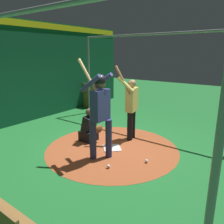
% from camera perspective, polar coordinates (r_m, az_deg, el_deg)
% --- Properties ---
extents(ground_plane, '(26.38, 26.38, 0.00)m').
position_cam_1_polar(ground_plane, '(5.69, -0.00, -9.28)').
color(ground_plane, '#1E6B2D').
extents(dirt_circle, '(3.31, 3.31, 0.01)m').
position_cam_1_polar(dirt_circle, '(5.69, -0.00, -9.25)').
color(dirt_circle, '#9E4C28').
rests_on(dirt_circle, ground).
extents(home_plate, '(0.59, 0.59, 0.01)m').
position_cam_1_polar(home_plate, '(5.68, -0.00, -9.17)').
color(home_plate, white).
rests_on(home_plate, dirt_circle).
extents(batter, '(0.68, 0.49, 2.22)m').
position_cam_1_polar(batter, '(4.83, -3.12, 1.03)').
color(batter, navy).
rests_on(batter, ground).
extents(catcher, '(0.58, 0.40, 0.92)m').
position_cam_1_polar(catcher, '(6.06, -5.74, -4.19)').
color(catcher, black).
rests_on(catcher, ground).
extents(visitor, '(0.55, 0.54, 2.03)m').
position_cam_1_polar(visitor, '(6.02, 4.99, 1.69)').
color(visitor, black).
rests_on(visitor, ground).
extents(back_wall, '(0.23, 10.38, 3.40)m').
position_cam_1_polar(back_wall, '(8.08, -22.67, 9.42)').
color(back_wall, '#0F472D').
rests_on(back_wall, ground).
extents(cage_frame, '(5.63, 4.59, 2.92)m').
position_cam_1_polar(cage_frame, '(5.19, -0.00, 11.82)').
color(cage_frame, gray).
rests_on(cage_frame, ground).
extents(bat_rack, '(0.82, 0.21, 1.05)m').
position_cam_1_polar(bat_rack, '(9.89, -6.64, 4.14)').
color(bat_rack, olive).
rests_on(bat_rack, ground).
extents(baseball_0, '(0.07, 0.07, 0.07)m').
position_cam_1_polar(baseball_0, '(5.04, 8.86, -12.32)').
color(baseball_0, white).
rests_on(baseball_0, dirt_circle).
extents(baseball_1, '(0.07, 0.07, 0.07)m').
position_cam_1_polar(baseball_1, '(4.78, -0.91, -13.75)').
color(baseball_1, white).
rests_on(baseball_1, dirt_circle).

